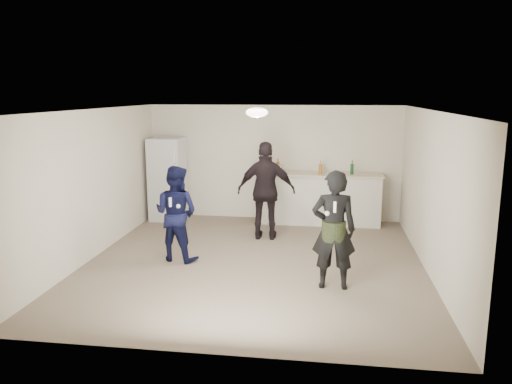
# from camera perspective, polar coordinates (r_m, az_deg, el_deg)

# --- Properties ---
(floor) EXTENTS (6.00, 6.00, 0.00)m
(floor) POSITION_cam_1_polar(r_m,az_deg,el_deg) (8.37, -0.19, -8.02)
(floor) COLOR #6B5B4C
(floor) RESTS_ON ground
(ceiling) EXTENTS (6.00, 6.00, 0.00)m
(ceiling) POSITION_cam_1_polar(r_m,az_deg,el_deg) (7.90, -0.20, 9.36)
(ceiling) COLOR silver
(ceiling) RESTS_ON wall_back
(wall_back) EXTENTS (6.00, 0.00, 6.00)m
(wall_back) POSITION_cam_1_polar(r_m,az_deg,el_deg) (10.98, 2.04, 3.37)
(wall_back) COLOR beige
(wall_back) RESTS_ON floor
(wall_front) EXTENTS (6.00, 0.00, 6.00)m
(wall_front) POSITION_cam_1_polar(r_m,az_deg,el_deg) (5.17, -4.96, -5.85)
(wall_front) COLOR beige
(wall_front) RESTS_ON floor
(wall_left) EXTENTS (0.00, 6.00, 6.00)m
(wall_left) POSITION_cam_1_polar(r_m,az_deg,el_deg) (8.85, -18.11, 0.87)
(wall_left) COLOR beige
(wall_left) RESTS_ON floor
(wall_right) EXTENTS (0.00, 6.00, 6.00)m
(wall_right) POSITION_cam_1_polar(r_m,az_deg,el_deg) (8.12, 19.38, -0.12)
(wall_right) COLOR beige
(wall_right) RESTS_ON floor
(counter) EXTENTS (2.60, 0.56, 1.05)m
(counter) POSITION_cam_1_polar(r_m,az_deg,el_deg) (10.72, 7.09, -0.84)
(counter) COLOR beige
(counter) RESTS_ON floor
(counter_top) EXTENTS (2.68, 0.64, 0.04)m
(counter_top) POSITION_cam_1_polar(r_m,az_deg,el_deg) (10.62, 7.16, 2.04)
(counter_top) COLOR beige
(counter_top) RESTS_ON counter
(fridge) EXTENTS (0.70, 0.70, 1.80)m
(fridge) POSITION_cam_1_polar(r_m,az_deg,el_deg) (11.12, -10.06, 1.48)
(fridge) COLOR silver
(fridge) RESTS_ON floor
(fridge_handle) EXTENTS (0.02, 0.02, 0.60)m
(fridge_handle) POSITION_cam_1_polar(r_m,az_deg,el_deg) (10.62, -9.31, 3.23)
(fridge_handle) COLOR silver
(fridge_handle) RESTS_ON fridge
(ceiling_dome) EXTENTS (0.36, 0.36, 0.16)m
(ceiling_dome) POSITION_cam_1_polar(r_m,az_deg,el_deg) (8.19, 0.10, 9.09)
(ceiling_dome) COLOR white
(ceiling_dome) RESTS_ON ceiling
(shaker) EXTENTS (0.08, 0.08, 0.17)m
(shaker) POSITION_cam_1_polar(r_m,az_deg,el_deg) (10.65, 2.80, 2.71)
(shaker) COLOR #B6B6BB
(shaker) RESTS_ON counter_top
(man) EXTENTS (0.90, 0.77, 1.60)m
(man) POSITION_cam_1_polar(r_m,az_deg,el_deg) (8.39, -9.13, -2.42)
(man) COLOR #0F1341
(man) RESTS_ON floor
(woman) EXTENTS (0.64, 0.43, 1.72)m
(woman) POSITION_cam_1_polar(r_m,az_deg,el_deg) (7.16, 8.87, -4.30)
(woman) COLOR black
(woman) RESTS_ON floor
(camo_shorts) EXTENTS (0.34, 0.34, 0.28)m
(camo_shorts) POSITION_cam_1_polar(r_m,az_deg,el_deg) (7.16, 8.87, -4.38)
(camo_shorts) COLOR #283719
(camo_shorts) RESTS_ON woman
(spectator) EXTENTS (1.11, 0.50, 1.87)m
(spectator) POSITION_cam_1_polar(r_m,az_deg,el_deg) (9.45, 1.19, 0.13)
(spectator) COLOR black
(spectator) RESTS_ON floor
(remote_man) EXTENTS (0.04, 0.04, 0.15)m
(remote_man) POSITION_cam_1_polar(r_m,az_deg,el_deg) (8.07, -9.76, -1.15)
(remote_man) COLOR white
(remote_man) RESTS_ON man
(nunchuk_man) EXTENTS (0.07, 0.07, 0.07)m
(nunchuk_man) POSITION_cam_1_polar(r_m,az_deg,el_deg) (8.08, -8.87, -1.62)
(nunchuk_man) COLOR silver
(nunchuk_man) RESTS_ON man
(remote_woman) EXTENTS (0.04, 0.04, 0.15)m
(remote_woman) POSITION_cam_1_polar(r_m,az_deg,el_deg) (6.82, 8.99, -1.71)
(remote_woman) COLOR white
(remote_woman) RESTS_ON woman
(nunchuk_woman) EXTENTS (0.07, 0.07, 0.07)m
(nunchuk_woman) POSITION_cam_1_polar(r_m,az_deg,el_deg) (6.87, 8.13, -2.44)
(nunchuk_woman) COLOR silver
(nunchuk_woman) RESTS_ON woman
(bottle_cluster) EXTENTS (1.64, 0.36, 0.22)m
(bottle_cluster) POSITION_cam_1_polar(r_m,az_deg,el_deg) (10.60, 6.94, 2.69)
(bottle_cluster) COLOR silver
(bottle_cluster) RESTS_ON counter_top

